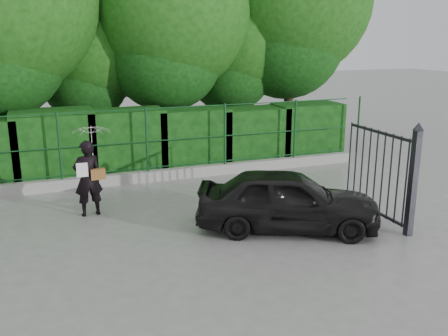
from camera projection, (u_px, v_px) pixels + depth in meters
name	position (u px, v px, depth m)	size (l,w,h in m)	color
ground	(177.00, 245.00, 9.84)	(80.00, 80.00, 0.00)	gray
kerb	(134.00, 178.00, 13.87)	(14.00, 0.25, 0.30)	#9E9E99
fence	(140.00, 140.00, 13.67)	(14.13, 0.06, 1.80)	#103E1B
hedge	(124.00, 143.00, 14.55)	(14.20, 1.20, 2.01)	black
trees	(144.00, 15.00, 16.02)	(17.10, 6.15, 8.08)	black
gate	(397.00, 174.00, 10.44)	(0.22, 2.33, 2.36)	black
woman	(90.00, 159.00, 11.18)	(0.91, 0.85, 2.06)	black
car	(288.00, 200.00, 10.47)	(1.53, 3.81, 1.30)	black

